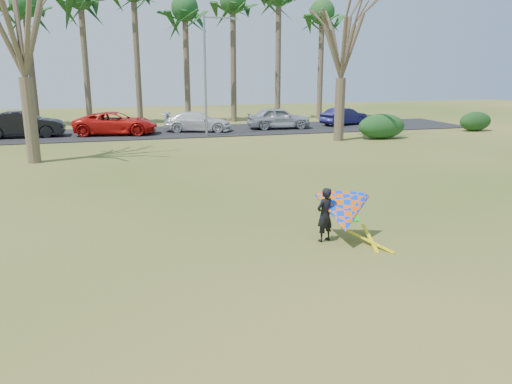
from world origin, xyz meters
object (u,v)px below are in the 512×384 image
object	(u,v)px
bare_tree_left	(19,18)
car_5	(344,116)
car_2	(116,123)
car_3	(198,122)
streetlight	(207,70)
bare_tree_right	(343,35)
car_1	(23,124)
kite_flyer	(342,213)
car_4	(279,118)

from	to	relation	value
bare_tree_left	car_5	distance (m)	25.13
car_2	car_5	size ratio (longest dim) A/B	1.35
bare_tree_left	car_3	xyz separation A→B (m)	(9.81, 9.65, -6.14)
streetlight	car_5	xyz separation A→B (m)	(11.78, 3.60, -3.71)
bare_tree_right	car_5	bearing A→B (deg)	62.61
bare_tree_right	streetlight	world-z (taller)	bare_tree_right
streetlight	car_5	distance (m)	12.86
bare_tree_left	car_1	xyz separation A→B (m)	(-1.97, 9.68, -6.00)
car_1	car_3	size ratio (longest dim) A/B	1.06
kite_flyer	streetlight	bearing A→B (deg)	89.37
bare_tree_left	car_5	bearing A→B (deg)	25.79
car_3	car_5	xyz separation A→B (m)	(12.12, 0.94, -0.02)
kite_flyer	bare_tree_left	bearing A→B (deg)	123.68
car_5	car_2	bearing A→B (deg)	71.59
bare_tree_right	kite_flyer	distance (m)	20.45
bare_tree_left	car_4	size ratio (longest dim) A/B	2.03
car_2	bare_tree_left	bearing A→B (deg)	166.18
car_4	car_2	bearing A→B (deg)	95.13
streetlight	car_1	size ratio (longest dim) A/B	1.54
bare_tree_left	car_1	size ratio (longest dim) A/B	1.86
car_2	car_5	bearing A→B (deg)	-77.06
streetlight	bare_tree_right	bearing A→B (deg)	-27.03
bare_tree_right	car_2	distance (m)	16.42
car_5	kite_flyer	distance (m)	28.18
bare_tree_right	bare_tree_left	bearing A→B (deg)	-170.54
car_1	car_3	bearing A→B (deg)	-91.05
bare_tree_right	car_3	world-z (taller)	bare_tree_right
streetlight	car_3	xyz separation A→B (m)	(-0.35, 2.65, -3.69)
bare_tree_left	kite_flyer	world-z (taller)	bare_tree_left
car_2	bare_tree_right	bearing A→B (deg)	-105.50
car_1	car_5	bearing A→B (deg)	-88.73
streetlight	kite_flyer	bearing A→B (deg)	-90.63
car_3	streetlight	bearing A→B (deg)	-157.14
bare_tree_left	car_3	distance (m)	15.07
car_2	car_5	xyz separation A→B (m)	(17.91, 1.15, -0.10)
bare_tree_right	car_5	size ratio (longest dim) A/B	2.20
bare_tree_left	streetlight	distance (m)	12.58
car_5	bare_tree_left	bearing A→B (deg)	93.70
kite_flyer	car_1	bearing A→B (deg)	115.83
car_1	car_2	xyz separation A→B (m)	(6.00, -0.23, -0.07)
bare_tree_right	car_2	size ratio (longest dim) A/B	1.63
bare_tree_right	streetlight	size ratio (longest dim) A/B	1.15
bare_tree_left	streetlight	size ratio (longest dim) A/B	1.21
bare_tree_left	kite_flyer	size ratio (longest dim) A/B	4.06
car_4	car_1	bearing A→B (deg)	94.05
bare_tree_left	car_2	distance (m)	11.93
bare_tree_left	car_5	world-z (taller)	bare_tree_left
car_3	car_5	distance (m)	12.16
car_3	bare_tree_right	bearing A→B (deg)	-113.68
streetlight	car_1	xyz separation A→B (m)	(-12.13, 2.68, -3.55)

